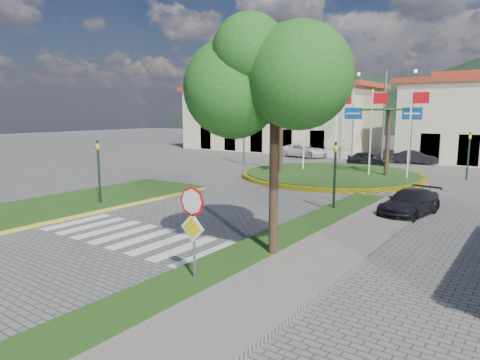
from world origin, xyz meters
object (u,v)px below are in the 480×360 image
Objects in this scene: car_dark_b at (415,157)px; car_side_right at (410,203)px; deciduous_tree at (275,90)px; roundabout_island at (331,174)px; car_dark_a at (367,158)px; white_van at (303,151)px; stop_sign at (193,219)px.

car_side_right is (4.59, -20.04, -0.04)m from car_dark_b.
roundabout_island is at bearing 107.91° from deciduous_tree.
car_side_right is at bearing -174.29° from car_dark_b.
roundabout_island reaches higher than car_dark_a.
deciduous_tree is at bearing 171.43° from car_dark_a.
car_dark_a is at bearing -104.11° from white_van.
car_dark_a reaches higher than car_side_right.
car_dark_b is at bearing -64.93° from car_dark_a.
roundabout_island is 20.69m from stop_sign.
roundabout_island is 3.25× the size of car_side_right.
stop_sign reaches higher than white_van.
car_side_right is at bearing -176.62° from car_dark_a.
white_van is at bearing 126.12° from roundabout_island.
car_side_right is (2.00, 8.33, -4.61)m from deciduous_tree.
stop_sign is at bearing -152.86° from white_van.
car_dark_b is at bearing 111.92° from car_side_right.
roundabout_island is 11.46m from car_side_right.
roundabout_island reaches higher than stop_sign.
car_dark_b is at bearing 93.63° from stop_sign.
roundabout_island is at bearing 158.49° from car_dark_b.
white_van is (-12.63, 30.63, -1.11)m from stop_sign.
car_side_right is (7.75, -16.71, -0.02)m from car_dark_a.
white_van is at bearing 112.40° from stop_sign.
roundabout_island is 8.06m from car_dark_a.
white_van is at bearing 87.01° from car_dark_b.
car_dark_a is 0.88× the size of car_side_right.
stop_sign is (4.90, -20.04, 1.62)m from roundabout_island.
deciduous_tree reaches higher than roundabout_island.
white_van is 1.26× the size of car_side_right.
white_van is (-7.73, 10.60, 0.51)m from roundabout_island.
deciduous_tree is 30.93m from white_van.
white_van is (-13.23, 27.60, -4.49)m from deciduous_tree.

